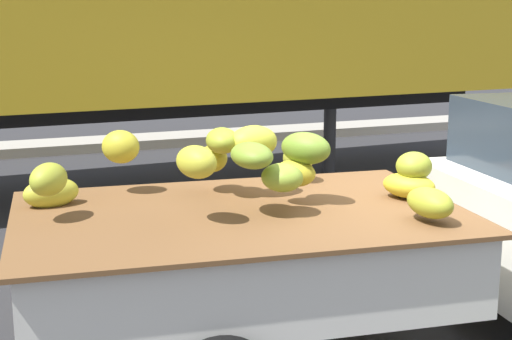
% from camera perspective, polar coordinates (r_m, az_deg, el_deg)
% --- Properties ---
extents(ground, '(220.00, 220.00, 0.00)m').
position_cam_1_polar(ground, '(5.97, 11.66, -11.44)').
color(ground, '#28282B').
extents(curb_strip, '(80.00, 0.80, 0.16)m').
position_cam_1_polar(curb_strip, '(13.26, -7.08, 2.26)').
color(curb_strip, gray).
rests_on(curb_strip, ground).
extents(pickup_truck, '(5.22, 2.24, 1.70)m').
position_cam_1_polar(pickup_truck, '(5.72, 18.61, -3.45)').
color(pickup_truck, silver).
rests_on(pickup_truck, ground).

